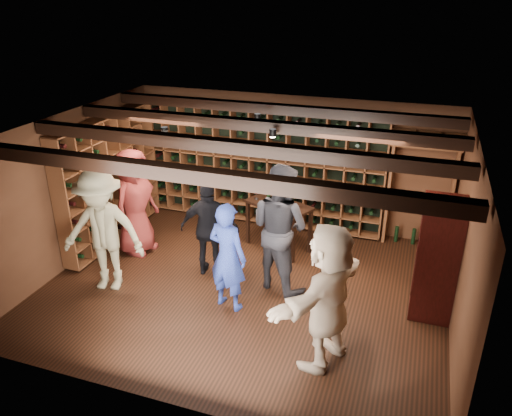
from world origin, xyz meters
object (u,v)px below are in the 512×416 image
(man_blue_shirt, at_px, (228,257))
(tasting_table, at_px, (279,209))
(guest_woman_black, at_px, (210,228))
(guest_beige, at_px, (327,296))
(man_grey_suit, at_px, (280,228))
(display_cabinet, at_px, (436,262))
(guest_khaki, at_px, (103,231))
(guest_red_floral, at_px, (135,202))

(man_blue_shirt, xyz_separation_m, tasting_table, (0.18, 1.93, -0.06))
(tasting_table, bearing_deg, guest_woman_black, -100.05)
(man_blue_shirt, relative_size, guest_beige, 0.87)
(guest_woman_black, relative_size, guest_beige, 0.85)
(guest_woman_black, distance_m, guest_beige, 2.61)
(man_blue_shirt, xyz_separation_m, man_grey_suit, (0.53, 0.77, 0.18))
(guest_beige, xyz_separation_m, tasting_table, (-1.37, 2.62, -0.18))
(display_cabinet, distance_m, guest_beige, 1.87)
(display_cabinet, relative_size, guest_woman_black, 1.10)
(man_blue_shirt, xyz_separation_m, guest_khaki, (-1.94, -0.12, 0.15))
(display_cabinet, bearing_deg, tasting_table, 155.12)
(guest_beige, bearing_deg, guest_khaki, -77.39)
(guest_woman_black, xyz_separation_m, guest_khaki, (-1.34, -0.89, 0.16))
(guest_khaki, bearing_deg, guest_red_floral, 86.65)
(guest_red_floral, xyz_separation_m, guest_woman_black, (1.50, -0.28, -0.13))
(man_blue_shirt, bearing_deg, man_grey_suit, -111.32)
(guest_khaki, bearing_deg, man_blue_shirt, -7.81)
(guest_red_floral, bearing_deg, tasting_table, -61.94)
(guest_red_floral, bearing_deg, display_cabinet, -86.85)
(guest_beige, bearing_deg, guest_woman_black, -102.15)
(man_grey_suit, height_order, guest_khaki, man_grey_suit)
(guest_red_floral, height_order, guest_woman_black, guest_red_floral)
(tasting_table, bearing_deg, guest_khaki, -112.07)
(guest_woman_black, bearing_deg, tasting_table, -134.92)
(guest_red_floral, xyz_separation_m, guest_beige, (3.66, -1.73, 0.01))
(man_grey_suit, xyz_separation_m, guest_red_floral, (-2.64, 0.28, -0.06))
(man_blue_shirt, bearing_deg, guest_khaki, 17.17)
(man_blue_shirt, height_order, guest_khaki, guest_khaki)
(guest_red_floral, bearing_deg, guest_woman_black, -93.76)
(man_blue_shirt, xyz_separation_m, guest_beige, (1.55, -0.69, 0.12))
(display_cabinet, xyz_separation_m, guest_red_floral, (-4.88, 0.32, 0.07))
(guest_woman_black, height_order, tasting_table, guest_woman_black)
(guest_khaki, bearing_deg, man_grey_suit, 8.29)
(guest_woman_black, xyz_separation_m, tasting_table, (0.78, 1.17, -0.04))
(guest_khaki, relative_size, guest_beige, 1.03)
(display_cabinet, bearing_deg, guest_khaki, -169.74)
(man_grey_suit, bearing_deg, guest_woman_black, 24.01)
(guest_red_floral, relative_size, guest_khaki, 0.97)
(guest_khaki, xyz_separation_m, tasting_table, (2.12, 2.06, -0.21))
(display_cabinet, height_order, tasting_table, display_cabinet)
(display_cabinet, distance_m, man_grey_suit, 2.24)
(display_cabinet, xyz_separation_m, guest_beige, (-1.22, -1.42, 0.08))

